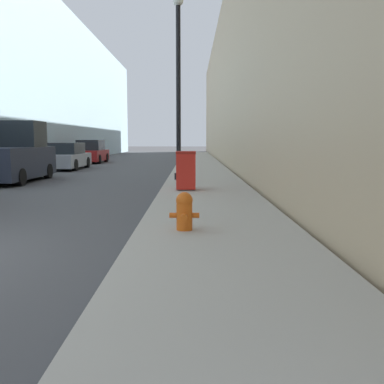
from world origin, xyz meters
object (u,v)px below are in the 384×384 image
Objects in this scene: trash_bin at (184,170)px; lamppost at (177,83)px; fire_hydrant at (183,210)px; parked_sedan_far at (89,152)px; pickup_truck at (9,157)px; parked_sedan_near at (65,157)px.

lamppost reaches higher than trash_bin.
fire_hydrant is 0.55× the size of trash_bin.
parked_sedan_far reaches higher than trash_bin.
parked_sedan_far is at bearing 90.39° from pickup_truck.
lamppost is at bearing -50.07° from parked_sedan_near.
pickup_truck is 1.08× the size of parked_sedan_near.
parked_sedan_near is at bearing 121.58° from trash_bin.
fire_hydrant is 0.13× the size of pickup_truck.
parked_sedan_near is (-6.96, 11.32, -0.06)m from trash_bin.
trash_bin is 0.17× the size of lamppost.
trash_bin is 8.20m from pickup_truck.
fire_hydrant is at bearing -54.51° from pickup_truck.
parked_sedan_near is (0.14, 7.21, -0.30)m from pickup_truck.
parked_sedan_near is at bearing 129.93° from lamppost.
trash_bin is at bearing -30.06° from pickup_truck.
trash_bin is 4.58m from lamppost.
parked_sedan_far is (-6.86, 14.76, -3.06)m from lamppost.
pickup_truck is (-7.10, 4.11, 0.24)m from trash_bin.
fire_hydrant is at bearing -89.47° from trash_bin.
fire_hydrant is at bearing -67.87° from parked_sedan_near.
lamppost reaches higher than parked_sedan_far.
lamppost is 7.36m from pickup_truck.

